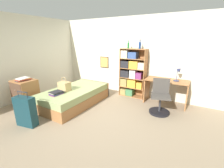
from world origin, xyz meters
The scene contains 15 objects.
ground_plane centered at (0.00, 0.00, 0.00)m, with size 14.00×14.00×0.00m, color gray.
wall_back centered at (0.00, 1.71, 1.30)m, with size 10.00×0.09×2.60m.
wall_left centered at (-2.39, 0.00, 1.30)m, with size 0.06×10.00×2.60m.
bed centered at (-0.71, 0.02, 0.23)m, with size 1.15×2.05×0.47m.
handbag centered at (-0.82, -0.25, 0.61)m, with size 0.31×0.22×0.40m.
book_stack_on_bed centered at (-0.79, -0.58, 0.52)m, with size 0.31×0.38×0.08m.
suitcase centered at (-0.81, -1.43, 0.34)m, with size 0.49×0.28×0.82m.
dresser centered at (-1.74, -0.86, 0.40)m, with size 0.59×0.52×0.80m.
magazine_pile_on_dresser centered at (-1.72, -0.88, 0.84)m, with size 0.30×0.37×0.07m.
bookcase centered at (0.49, 1.48, 0.79)m, with size 0.86×0.34×1.60m.
bottle_green centered at (0.35, 1.47, 1.70)m, with size 0.06×0.06×0.25m.
bottle_brown centered at (0.73, 1.48, 1.71)m, with size 0.07×0.07×0.28m.
desk centered at (1.66, 1.37, 0.52)m, with size 1.21×0.57×0.75m.
desk_lamp centered at (1.94, 1.39, 1.02)m, with size 0.21×0.16×0.42m.
desk_chair centered at (1.64, 0.71, 0.28)m, with size 0.59×0.59×0.90m.
Camera 1 is at (2.37, -3.08, 1.90)m, focal length 24.00 mm.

